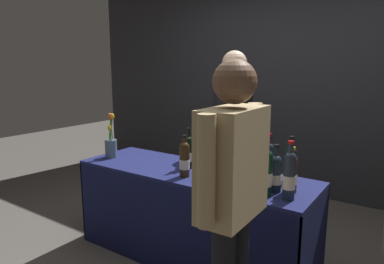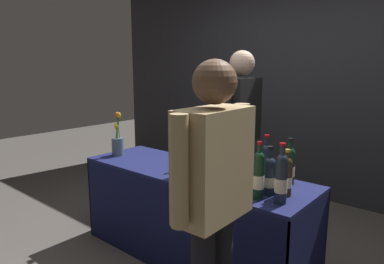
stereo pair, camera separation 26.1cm
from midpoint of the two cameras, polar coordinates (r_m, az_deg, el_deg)
name	(u,v)px [view 2 (the right image)]	position (r m, az deg, el deg)	size (l,w,h in m)	color
ground_plane	(192,257)	(2.98, 2.67, -19.74)	(12.00, 12.00, 0.00)	#514C47
back_partition	(303,73)	(4.30, 19.30, 9.01)	(5.83, 0.12, 2.85)	#2D2D33
tasting_table	(192,198)	(2.76, 2.76, -10.82)	(1.88, 0.61, 0.72)	#191E51
featured_wine_bottle	(247,165)	(2.41, 12.01, -5.39)	(0.07, 0.07, 0.32)	#38230F
display_bottle_0	(189,151)	(2.72, 2.33, -3.22)	(0.07, 0.07, 0.32)	black
display_bottle_1	(259,175)	(2.15, 14.28, -6.85)	(0.07, 0.07, 0.35)	black
display_bottle_2	(269,175)	(2.25, 15.82, -6.83)	(0.08, 0.08, 0.31)	#192333
display_bottle_3	(246,169)	(2.26, 12.08, -6.02)	(0.08, 0.08, 0.35)	#192333
display_bottle_4	(281,178)	(2.12, 17.84, -7.18)	(0.07, 0.07, 0.36)	#192333
display_bottle_5	(289,165)	(2.48, 18.56, -5.16)	(0.07, 0.07, 0.32)	black
display_bottle_6	(266,163)	(2.44, 15.03, -4.98)	(0.07, 0.07, 0.34)	#192333
display_bottle_7	(183,158)	(2.51, 1.42, -4.38)	(0.07, 0.07, 0.31)	#38230F
display_bottle_8	(286,176)	(2.26, 18.42, -6.87)	(0.07, 0.07, 0.29)	#38230F
wine_glass_near_vendor	(210,165)	(2.43, 6.07, -5.48)	(0.08, 0.08, 0.15)	silver
flower_vase	(118,142)	(3.15, -9.74, -1.71)	(0.10, 0.10, 0.39)	slate
brochure_stand	(210,159)	(2.69, 5.69, -4.45)	(0.15, 0.01, 0.17)	silver
vendor_presenter	(240,124)	(3.25, 10.21, 1.35)	(0.24, 0.59, 1.65)	black
taster_foreground_right	(213,189)	(1.74, 7.85, -9.24)	(0.22, 0.58, 1.54)	black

